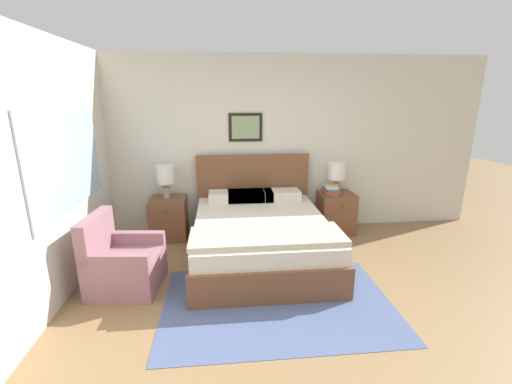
% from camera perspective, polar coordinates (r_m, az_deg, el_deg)
% --- Properties ---
extents(ground_plane, '(16.00, 16.00, 0.00)m').
position_cam_1_polar(ground_plane, '(3.23, 6.27, -23.09)').
color(ground_plane, olive).
extents(wall_back, '(6.80, 0.09, 2.60)m').
position_cam_1_polar(wall_back, '(5.17, 0.65, 7.78)').
color(wall_back, beige).
rests_on(wall_back, ground_plane).
extents(wall_left, '(0.08, 5.01, 2.60)m').
position_cam_1_polar(wall_left, '(4.16, -29.16, 3.85)').
color(wall_left, beige).
rests_on(wall_left, ground_plane).
extents(area_rug_main, '(2.29, 1.52, 0.01)m').
position_cam_1_polar(area_rug_main, '(3.63, 3.63, -17.99)').
color(area_rug_main, '#47567F').
rests_on(area_rug_main, ground_plane).
extents(bed, '(1.67, 2.06, 1.18)m').
position_cam_1_polar(bed, '(4.39, 0.66, -7.13)').
color(bed, brown).
rests_on(bed, ground_plane).
extents(armchair, '(0.76, 0.74, 0.83)m').
position_cam_1_polar(armchair, '(4.02, -21.39, -11.09)').
color(armchair, '#8E606B').
rests_on(armchair, ground_plane).
extents(nightstand_near_window, '(0.51, 0.48, 0.61)m').
position_cam_1_polar(nightstand_near_window, '(5.14, -14.31, -4.24)').
color(nightstand_near_window, brown).
rests_on(nightstand_near_window, ground_plane).
extents(nightstand_by_door, '(0.51, 0.48, 0.61)m').
position_cam_1_polar(nightstand_by_door, '(5.36, 13.15, -3.33)').
color(nightstand_by_door, brown).
rests_on(nightstand_by_door, ground_plane).
extents(table_lamp_near_window, '(0.26, 0.26, 0.47)m').
position_cam_1_polar(table_lamp_near_window, '(4.98, -14.88, 2.60)').
color(table_lamp_near_window, gray).
rests_on(table_lamp_near_window, nightstand_near_window).
extents(table_lamp_by_door, '(0.26, 0.26, 0.47)m').
position_cam_1_polar(table_lamp_by_door, '(5.20, 13.33, 3.24)').
color(table_lamp_by_door, gray).
rests_on(table_lamp_by_door, nightstand_by_door).
extents(book_thick_bottom, '(0.22, 0.28, 0.03)m').
position_cam_1_polar(book_thick_bottom, '(5.18, 12.34, -0.21)').
color(book_thick_bottom, '#4C7551').
rests_on(book_thick_bottom, nightstand_by_door).
extents(book_hardcover_middle, '(0.20, 0.27, 0.04)m').
position_cam_1_polar(book_hardcover_middle, '(5.17, 12.36, 0.19)').
color(book_hardcover_middle, '#B7332D').
rests_on(book_hardcover_middle, book_thick_bottom).
extents(book_novel_upper, '(0.19, 0.28, 0.03)m').
position_cam_1_polar(book_novel_upper, '(5.17, 12.38, 0.56)').
color(book_novel_upper, '#335693').
rests_on(book_novel_upper, book_hardcover_middle).
extents(book_slim_near_top, '(0.20, 0.25, 0.04)m').
position_cam_1_polar(book_slim_near_top, '(5.16, 12.40, 0.89)').
color(book_slim_near_top, beige).
rests_on(book_slim_near_top, book_novel_upper).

